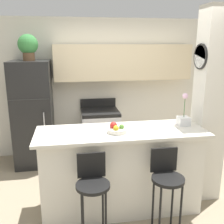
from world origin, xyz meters
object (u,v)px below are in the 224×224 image
(bar_stool_right, at_px, (167,180))
(potted_plant_on_fridge, at_px, (28,46))
(fruit_bowl, at_px, (117,129))
(stove_range, at_px, (100,134))
(refrigerator, at_px, (33,114))
(bar_stool_left, at_px, (93,186))
(orchid_vase, at_px, (184,118))

(bar_stool_right, distance_m, potted_plant_on_fridge, 3.02)
(potted_plant_on_fridge, relative_size, fruit_bowl, 1.80)
(stove_range, bearing_deg, refrigerator, -177.59)
(bar_stool_left, bearing_deg, stove_range, 81.11)
(bar_stool_right, distance_m, orchid_vase, 0.90)
(refrigerator, distance_m, stove_range, 1.25)
(stove_range, bearing_deg, fruit_bowl, -90.02)
(refrigerator, height_order, fruit_bowl, refrigerator)
(stove_range, distance_m, orchid_vase, 1.94)
(refrigerator, xyz_separation_m, stove_range, (1.17, 0.05, -0.45))
(refrigerator, bearing_deg, potted_plant_on_fridge, 115.35)
(bar_stool_left, relative_size, orchid_vase, 2.33)
(potted_plant_on_fridge, height_order, orchid_vase, potted_plant_on_fridge)
(fruit_bowl, bearing_deg, refrigerator, 125.18)
(bar_stool_right, relative_size, orchid_vase, 2.33)
(refrigerator, bearing_deg, bar_stool_right, -52.11)
(stove_range, distance_m, bar_stool_right, 2.22)
(fruit_bowl, bearing_deg, orchid_vase, 9.03)
(bar_stool_right, distance_m, fruit_bowl, 0.80)
(bar_stool_right, relative_size, potted_plant_on_fridge, 2.31)
(bar_stool_right, bearing_deg, stove_range, 102.36)
(bar_stool_left, xyz_separation_m, fruit_bowl, (0.34, 0.45, 0.46))
(stove_range, xyz_separation_m, bar_stool_left, (-0.34, -2.16, 0.19))
(refrigerator, distance_m, potted_plant_on_fridge, 1.15)
(orchid_vase, height_order, fruit_bowl, orchid_vase)
(stove_range, height_order, potted_plant_on_fridge, potted_plant_on_fridge)
(potted_plant_on_fridge, xyz_separation_m, orchid_vase, (2.07, -1.51, -0.89))
(bar_stool_left, distance_m, bar_stool_right, 0.81)
(stove_range, distance_m, bar_stool_left, 2.19)
(stove_range, distance_m, potted_plant_on_fridge, 1.98)
(refrigerator, height_order, bar_stool_left, refrigerator)
(refrigerator, height_order, bar_stool_right, refrigerator)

